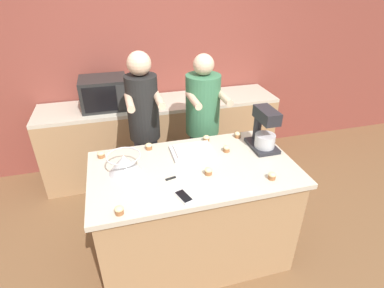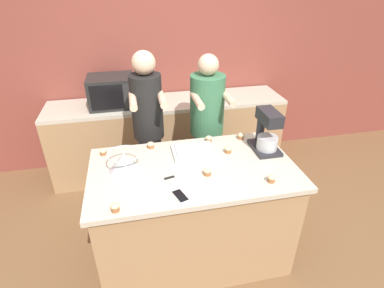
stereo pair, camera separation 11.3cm
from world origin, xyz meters
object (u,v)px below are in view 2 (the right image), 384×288
object	(u,v)px
stand_mixer	(267,133)
baking_tray	(194,151)
person_left	(149,132)
cupcake_3	(209,139)
cupcake_7	(207,172)
cupcake_4	(103,152)
cupcake_0	(115,207)
cupcake_5	(241,136)
cupcake_1	(151,145)
microwave_oven	(112,91)
person_right	(207,131)
cell_phone	(180,196)
cupcake_2	(271,178)
cupcake_6	(228,150)
knife	(176,176)
mixing_bowl	(124,161)

from	to	relation	value
stand_mixer	baking_tray	world-z (taller)	stand_mixer
person_left	cupcake_3	world-z (taller)	person_left
person_left	cupcake_7	distance (m)	0.93
stand_mixer	cupcake_3	size ratio (longest dim) A/B	6.24
cupcake_4	cupcake_0	bearing A→B (deg)	-81.88
cupcake_7	cupcake_5	bearing A→B (deg)	47.67
cupcake_1	stand_mixer	bearing A→B (deg)	-13.69
person_left	microwave_oven	world-z (taller)	person_left
person_right	cupcake_1	xyz separation A→B (m)	(-0.59, -0.38, 0.12)
cell_phone	cupcake_1	size ratio (longest dim) A/B	2.77
cupcake_5	person_right	bearing A→B (deg)	119.78
cell_phone	person_right	bearing A→B (deg)	66.62
cupcake_0	cupcake_7	size ratio (longest dim) A/B	1.00
person_left	microwave_oven	size ratio (longest dim) A/B	3.36
cupcake_2	cupcake_7	bearing A→B (deg)	157.42
cupcake_5	cell_phone	bearing A→B (deg)	-134.61
microwave_oven	cupcake_0	distance (m)	1.82
cupcake_0	cupcake_3	distance (m)	1.10
baking_tray	microwave_oven	world-z (taller)	microwave_oven
cupcake_2	cupcake_5	size ratio (longest dim) A/B	1.00
stand_mixer	cupcake_1	world-z (taller)	stand_mixer
person_right	cupcake_3	distance (m)	0.40
cupcake_4	cupcake_7	world-z (taller)	same
baking_tray	cupcake_6	distance (m)	0.29
knife	cupcake_1	xyz separation A→B (m)	(-0.15, 0.45, 0.03)
cupcake_5	baking_tray	bearing A→B (deg)	-162.48
stand_mixer	cupcake_1	bearing A→B (deg)	166.31
person_right	cupcake_5	bearing A→B (deg)	-60.22
cupcake_6	baking_tray	bearing A→B (deg)	168.22
person_left	cupcake_0	bearing A→B (deg)	-105.30
stand_mixer	knife	distance (m)	0.84
cupcake_0	cupcake_5	xyz separation A→B (m)	(1.10, 0.74, 0.00)
baking_tray	microwave_oven	xyz separation A→B (m)	(-0.67, 1.23, 0.14)
stand_mixer	cupcake_5	size ratio (longest dim) A/B	6.24
person_right	cupcake_7	distance (m)	0.90
stand_mixer	cupcake_5	distance (m)	0.29
person_left	cupcake_1	distance (m)	0.38
stand_mixer	cupcake_2	bearing A→B (deg)	-108.06
cupcake_6	person_right	bearing A→B (deg)	92.81
baking_tray	cupcake_7	size ratio (longest dim) A/B	6.11
knife	cupcake_7	size ratio (longest dim) A/B	3.80
cell_phone	cupcake_1	xyz separation A→B (m)	(-0.13, 0.69, 0.02)
baking_tray	cell_phone	xyz separation A→B (m)	(-0.21, -0.54, -0.01)
stand_mixer	baking_tray	distance (m)	0.62
mixing_bowl	cupcake_3	xyz separation A→B (m)	(0.73, 0.29, -0.05)
cupcake_4	knife	bearing A→B (deg)	-38.42
mixing_bowl	cupcake_3	distance (m)	0.79
baking_tray	cell_phone	bearing A→B (deg)	-111.19
cell_phone	cupcake_3	xyz separation A→B (m)	(0.38, 0.70, 0.02)
cupcake_2	cupcake_6	distance (m)	0.49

